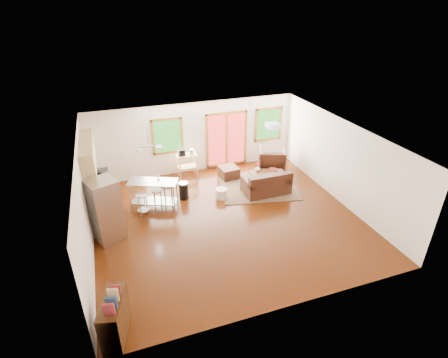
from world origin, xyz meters
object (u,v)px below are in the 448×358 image
object	(u,v)px
ottoman	(229,172)
rug	(258,188)
armchair	(272,158)
island	(154,190)
kitchen_cart	(186,158)
loveseat	(266,185)
refrigerator	(106,210)
coffee_table	(265,174)

from	to	relation	value
ottoman	rug	bearing A→B (deg)	-56.86
armchair	island	xyz separation A→B (m)	(-4.58, -1.20, 0.14)
kitchen_cart	rug	bearing A→B (deg)	-38.08
armchair	rug	bearing A→B (deg)	71.21
rug	loveseat	bearing A→B (deg)	-76.43
armchair	refrigerator	size ratio (longest dim) A/B	0.56
kitchen_cart	island	bearing A→B (deg)	-129.91
ottoman	island	xyz separation A→B (m)	(-2.85, -1.16, 0.43)
ottoman	coffee_table	bearing A→B (deg)	-38.76
rug	refrigerator	world-z (taller)	refrigerator
armchair	island	size ratio (longest dim) A/B	0.63
loveseat	refrigerator	xyz separation A→B (m)	(-5.04, -0.81, 0.56)
rug	island	xyz separation A→B (m)	(-3.55, -0.08, 0.63)
loveseat	island	xyz separation A→B (m)	(-3.65, 0.31, 0.32)
ottoman	loveseat	bearing A→B (deg)	-61.55
rug	kitchen_cart	bearing A→B (deg)	141.92
rug	island	distance (m)	3.61
armchair	refrigerator	bearing A→B (deg)	45.02
rug	armchair	distance (m)	1.59
island	armchair	bearing A→B (deg)	14.67
armchair	kitchen_cart	bearing A→B (deg)	14.11
loveseat	ottoman	world-z (taller)	loveseat
rug	kitchen_cart	distance (m)	2.77
armchair	ottoman	distance (m)	1.75
coffee_table	island	xyz separation A→B (m)	(-3.90, -0.32, 0.28)
armchair	kitchen_cart	distance (m)	3.18
loveseat	refrigerator	distance (m)	5.14
coffee_table	refrigerator	bearing A→B (deg)	-164.78
coffee_table	island	world-z (taller)	island
loveseat	ottoman	distance (m)	1.68
armchair	island	distance (m)	4.73
loveseat	coffee_table	world-z (taller)	loveseat
loveseat	armchair	distance (m)	1.78
refrigerator	kitchen_cart	xyz separation A→B (m)	(2.84, 2.85, -0.13)
island	ottoman	bearing A→B (deg)	22.14
refrigerator	island	distance (m)	1.80
loveseat	armchair	bearing A→B (deg)	57.88
ottoman	kitchen_cart	world-z (taller)	kitchen_cart
rug	coffee_table	size ratio (longest dim) A/B	2.32
coffee_table	refrigerator	xyz separation A→B (m)	(-5.29, -1.44, 0.52)
rug	loveseat	xyz separation A→B (m)	(0.10, -0.40, 0.30)
rug	kitchen_cart	world-z (taller)	kitchen_cart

